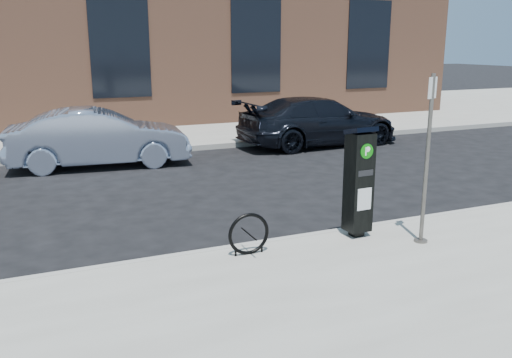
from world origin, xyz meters
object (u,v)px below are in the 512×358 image
parking_kiosk (359,180)px  car_dark (319,121)px  car_silver (99,138)px  bike_rack (249,234)px  sign_pole (427,161)px

parking_kiosk → car_dark: (3.72, 7.72, -0.29)m
car_silver → car_dark: car_dark is taller
parking_kiosk → bike_rack: parking_kiosk is taller
car_silver → sign_pole: bearing=-149.6°
sign_pole → car_silver: sign_pole is taller
car_dark → car_silver: bearing=91.1°
parking_kiosk → car_dark: 8.58m
bike_rack → car_dark: bearing=54.8°
parking_kiosk → sign_pole: 1.03m
bike_rack → car_silver: bearing=98.5°
sign_pole → car_silver: bearing=90.7°
sign_pole → car_dark: size_ratio=0.49×
parking_kiosk → sign_pole: (0.74, -0.62, 0.36)m
car_dark → sign_pole: bearing=158.0°
car_silver → car_dark: 6.62m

